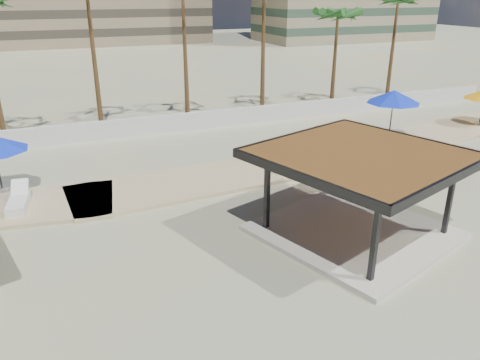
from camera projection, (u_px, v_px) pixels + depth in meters
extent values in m
plane|color=tan|center=(253.00, 249.00, 17.02)|extent=(200.00, 200.00, 0.00)
cube|color=#C6B284|center=(233.00, 175.00, 23.70)|extent=(16.24, 5.11, 0.24)
cube|color=#C6B284|center=(427.00, 137.00, 29.93)|extent=(16.49, 7.75, 0.24)
cube|color=silver|center=(154.00, 125.00, 30.51)|extent=(56.00, 0.30, 1.20)
cube|color=beige|center=(354.00, 231.00, 18.06)|extent=(7.99, 7.99, 0.19)
cube|color=black|center=(375.00, 240.00, 14.36)|extent=(0.22, 0.22, 2.87)
cube|color=black|center=(267.00, 193.00, 17.71)|extent=(0.22, 0.22, 2.87)
cube|color=black|center=(450.00, 198.00, 17.26)|extent=(0.22, 0.22, 2.87)
cube|color=black|center=(345.00, 164.00, 20.61)|extent=(0.22, 0.22, 2.87)
cube|color=brown|center=(361.00, 156.00, 16.90)|extent=(8.23, 8.23, 0.27)
cube|color=black|center=(448.00, 181.00, 14.62)|extent=(6.29, 2.20, 0.33)
cube|color=black|center=(295.00, 136.00, 19.18)|extent=(6.29, 2.20, 0.33)
cube|color=black|center=(301.00, 177.00, 14.92)|extent=(2.20, 6.29, 0.33)
cube|color=black|center=(409.00, 139.00, 18.87)|extent=(2.20, 6.29, 0.33)
cylinder|color=beige|center=(316.00, 169.00, 24.06)|extent=(0.46, 0.46, 0.11)
cylinder|color=#262628|center=(317.00, 149.00, 23.67)|extent=(0.06, 0.06, 2.20)
cone|color=#B4011C|center=(318.00, 131.00, 23.32)|extent=(3.45, 3.45, 0.64)
cylinder|color=beige|center=(389.00, 135.00, 29.58)|extent=(0.57, 0.57, 0.14)
cylinder|color=#262628|center=(391.00, 115.00, 29.09)|extent=(0.08, 0.08, 2.74)
cone|color=#132FDB|center=(394.00, 97.00, 28.65)|extent=(4.37, 4.37, 0.80)
cylinder|color=beige|center=(479.00, 123.00, 32.30)|extent=(0.47, 0.47, 0.11)
cylinder|color=beige|center=(2.00, 189.00, 21.58)|extent=(0.51, 0.51, 0.12)
cube|color=white|center=(18.00, 204.00, 19.85)|extent=(0.99, 2.20, 0.30)
cube|color=white|center=(18.00, 200.00, 19.79)|extent=(0.99, 2.20, 0.06)
cube|color=white|center=(20.00, 187.00, 20.43)|extent=(0.78, 0.81, 0.54)
cube|color=white|center=(352.00, 146.00, 27.36)|extent=(0.71, 2.02, 0.28)
cube|color=white|center=(352.00, 143.00, 27.30)|extent=(0.71, 2.02, 0.06)
cube|color=white|center=(345.00, 135.00, 27.88)|extent=(0.67, 0.70, 0.51)
cube|color=white|center=(313.00, 168.00, 23.96)|extent=(1.52, 2.19, 0.29)
cube|color=white|center=(313.00, 164.00, 23.89)|extent=(1.52, 2.19, 0.06)
cube|color=white|center=(300.00, 156.00, 24.31)|extent=(0.92, 0.93, 0.53)
cube|color=white|center=(402.00, 153.00, 26.18)|extent=(1.84, 1.88, 0.27)
cube|color=white|center=(402.00, 150.00, 26.12)|extent=(1.84, 1.88, 0.06)
cube|color=white|center=(404.00, 142.00, 26.68)|extent=(0.93, 0.93, 0.50)
cone|color=brown|center=(94.00, 55.00, 30.34)|extent=(0.36, 0.36, 9.75)
cone|color=brown|center=(185.00, 58.00, 32.20)|extent=(0.36, 0.36, 8.85)
cone|color=brown|center=(263.00, 48.00, 34.34)|extent=(0.36, 0.36, 9.65)
cone|color=brown|center=(335.00, 61.00, 36.56)|extent=(0.36, 0.36, 7.28)
ellipsoid|color=#225A1F|center=(338.00, 15.00, 35.29)|extent=(3.00, 3.00, 1.80)
cone|color=brown|center=(392.00, 50.00, 39.00)|extent=(0.36, 0.36, 8.30)
ellipsoid|color=#225A1F|center=(398.00, 0.00, 37.54)|extent=(3.00, 3.00, 1.80)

